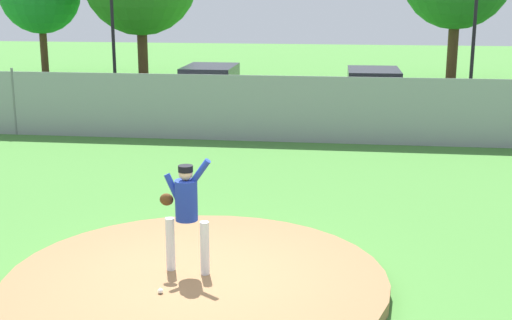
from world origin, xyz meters
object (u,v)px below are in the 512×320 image
at_px(pitcher_youth, 186,207).
at_px(traffic_cone_orange, 52,94).
at_px(traffic_light_near, 111,11).
at_px(parked_car_charcoal, 373,94).
at_px(baseball, 160,291).
at_px(parked_car_white, 210,90).

distance_m(pitcher_youth, traffic_cone_orange, 18.45).
relative_size(traffic_cone_orange, traffic_light_near, 0.11).
bearing_deg(traffic_light_near, parked_car_charcoal, -23.99).
bearing_deg(traffic_cone_orange, traffic_light_near, 61.09).
xyz_separation_m(traffic_cone_orange, traffic_light_near, (1.54, 2.80, 3.03)).
relative_size(pitcher_youth, baseball, 23.08).
xyz_separation_m(baseball, parked_car_white, (-2.28, 15.07, 0.55)).
height_order(parked_car_charcoal, traffic_cone_orange, parked_car_charcoal).
distance_m(parked_car_charcoal, traffic_cone_orange, 12.23).
xyz_separation_m(pitcher_youth, traffic_cone_orange, (-9.00, 16.08, -0.91)).
bearing_deg(baseball, pitcher_youth, 76.39).
height_order(pitcher_youth, parked_car_white, pitcher_youth).
bearing_deg(pitcher_youth, parked_car_charcoal, 77.78).
relative_size(baseball, parked_car_charcoal, 0.02).
xyz_separation_m(pitcher_youth, parked_car_white, (-2.47, 14.29, -0.39)).
bearing_deg(parked_car_charcoal, traffic_cone_orange, 171.11).
relative_size(parked_car_charcoal, traffic_cone_orange, 7.92).
height_order(pitcher_youth, traffic_light_near, traffic_light_near).
height_order(baseball, parked_car_charcoal, parked_car_charcoal).
relative_size(pitcher_youth, traffic_light_near, 0.36).
distance_m(baseball, parked_car_charcoal, 15.33).
height_order(parked_car_charcoal, traffic_light_near, traffic_light_near).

